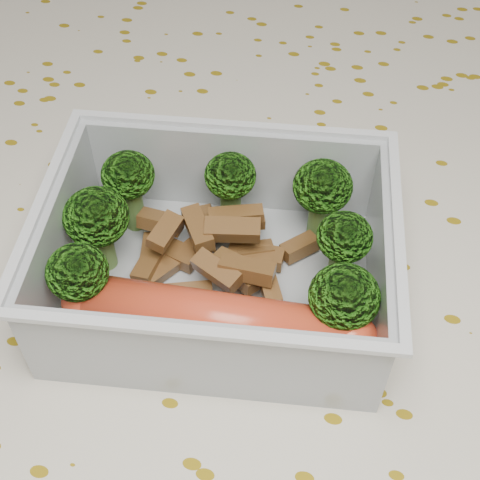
# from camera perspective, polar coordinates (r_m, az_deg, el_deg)

# --- Properties ---
(dining_table) EXTENTS (1.40, 0.90, 0.75)m
(dining_table) POSITION_cam_1_polar(r_m,az_deg,el_deg) (0.49, -1.06, -9.23)
(dining_table) COLOR brown
(dining_table) RESTS_ON ground
(tablecloth) EXTENTS (1.46, 0.96, 0.19)m
(tablecloth) POSITION_cam_1_polar(r_m,az_deg,el_deg) (0.45, -1.16, -5.86)
(tablecloth) COLOR beige
(tablecloth) RESTS_ON dining_table
(lunch_container) EXTENTS (0.22, 0.18, 0.07)m
(lunch_container) POSITION_cam_1_polar(r_m,az_deg,el_deg) (0.39, -1.87, -2.20)
(lunch_container) COLOR silver
(lunch_container) RESTS_ON tablecloth
(broccoli_florets) EXTENTS (0.18, 0.13, 0.06)m
(broccoli_florets) POSITION_cam_1_polar(r_m,az_deg,el_deg) (0.38, -1.78, 1.05)
(broccoli_florets) COLOR #608C3F
(broccoli_florets) RESTS_ON lunch_container
(meat_pile) EXTENTS (0.11, 0.07, 0.03)m
(meat_pile) POSITION_cam_1_polar(r_m,az_deg,el_deg) (0.40, -2.34, -0.92)
(meat_pile) COLOR brown
(meat_pile) RESTS_ON lunch_container
(sausage) EXTENTS (0.17, 0.04, 0.03)m
(sausage) POSITION_cam_1_polar(r_m,az_deg,el_deg) (0.36, -2.02, -6.86)
(sausage) COLOR red
(sausage) RESTS_ON lunch_container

